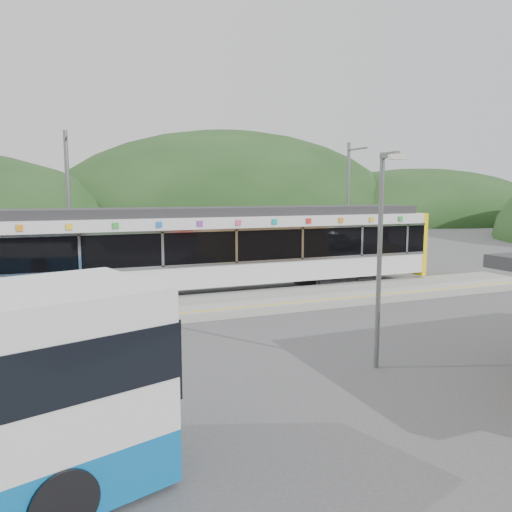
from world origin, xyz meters
name	(u,v)px	position (x,y,z in m)	size (l,w,h in m)	color
ground	(306,325)	(0.00, 0.00, 0.00)	(120.00, 120.00, 0.00)	#4C4C4F
hills	(369,285)	(6.19, 5.29, 0.00)	(146.00, 149.00, 26.00)	#1E3D19
platform	(267,301)	(0.00, 3.30, 0.15)	(26.00, 3.20, 0.30)	#9E9E99
yellow_line	(281,304)	(0.00, 2.00, 0.30)	(26.00, 0.10, 0.01)	yellow
train	(214,247)	(-1.30, 6.00, 2.06)	(20.44, 3.01, 3.74)	black
catenary_mast_west	(69,210)	(-7.00, 8.56, 3.65)	(0.18, 1.80, 7.00)	slate
catenary_mast_east	(348,206)	(7.00, 8.56, 3.65)	(0.18, 1.80, 7.00)	slate
lamp_post	(383,242)	(-0.25, -4.37, 3.21)	(0.38, 0.99, 5.34)	slate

